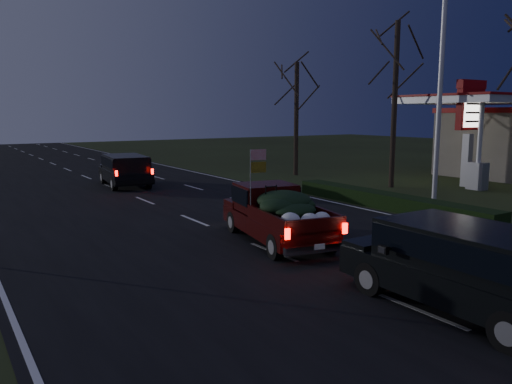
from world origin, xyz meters
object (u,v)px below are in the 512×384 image
rear_suv (470,261)px  light_pole (441,72)px  gas_price_pylon (470,115)px  lead_suv (125,167)px  pickup_truck (277,211)px

rear_suv → light_pole: bearing=41.3°
gas_price_pylon → rear_suv: gas_price_pylon is taller
gas_price_pylon → lead_suv: (-15.23, 9.93, -2.75)m
pickup_truck → light_pole: bearing=17.9°
light_pole → pickup_truck: bearing=-173.2°
lead_suv → rear_suv: (-0.07, -20.46, 0.02)m
gas_price_pylon → pickup_truck: (-15.21, -4.03, -2.83)m
light_pole → lead_suv: (-8.73, 12.92, -4.46)m
lead_suv → light_pole: bearing=-49.6°
pickup_truck → lead_suv: bearing=101.1°
light_pole → gas_price_pylon: (6.50, 2.99, -1.71)m
pickup_truck → lead_suv: 13.96m
rear_suv → lead_suv: bearing=90.5°
gas_price_pylon → lead_suv: 18.38m
gas_price_pylon → rear_suv: (-15.29, -10.53, -2.72)m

